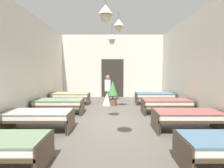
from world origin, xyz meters
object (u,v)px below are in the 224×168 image
(bed_left_row_3, at_px, (70,96))
(nurse_near_aisle, at_px, (107,94))
(bed_left_row_1, at_px, (38,116))
(bed_right_row_3, at_px, (154,95))
(bed_right_row_1, at_px, (187,116))
(bed_left_row_2, at_px, (58,103))
(bed_right_row_2, at_px, (166,103))
(potted_plant, at_px, (112,91))

(bed_left_row_3, relative_size, nurse_near_aisle, 1.28)
(bed_left_row_1, height_order, bed_right_row_3, same)
(bed_left_row_1, distance_m, bed_right_row_1, 4.25)
(bed_left_row_2, xyz_separation_m, bed_right_row_2, (4.25, 0.00, 0.00))
(bed_right_row_1, bearing_deg, bed_right_row_3, 90.00)
(bed_right_row_1, distance_m, bed_right_row_3, 3.80)
(bed_right_row_1, bearing_deg, bed_left_row_1, 180.00)
(potted_plant, bearing_deg, bed_right_row_1, -58.87)
(bed_right_row_1, xyz_separation_m, bed_left_row_3, (-4.25, 3.80, 0.00))
(bed_right_row_2, xyz_separation_m, bed_right_row_3, (0.00, 1.90, 0.00))
(bed_right_row_1, height_order, bed_right_row_2, same)
(bed_right_row_3, xyz_separation_m, nurse_near_aisle, (-2.36, -0.22, 0.09))
(bed_right_row_1, height_order, potted_plant, potted_plant)
(nurse_near_aisle, bearing_deg, bed_right_row_2, 26.97)
(bed_right_row_3, bearing_deg, potted_plant, -172.14)
(bed_right_row_1, height_order, nurse_near_aisle, nurse_near_aisle)
(bed_left_row_1, relative_size, bed_left_row_3, 1.00)
(bed_left_row_2, bearing_deg, bed_right_row_2, 0.00)
(bed_right_row_3, bearing_deg, bed_right_row_1, -90.00)
(bed_right_row_3, distance_m, nurse_near_aisle, 2.38)
(bed_right_row_1, height_order, bed_left_row_2, same)
(bed_left_row_2, relative_size, bed_left_row_3, 1.00)
(potted_plant, bearing_deg, bed_left_row_1, -121.27)
(bed_left_row_2, relative_size, potted_plant, 1.58)
(bed_right_row_1, xyz_separation_m, bed_left_row_2, (-4.25, 1.90, 0.00))
(bed_left_row_1, xyz_separation_m, bed_left_row_3, (0.00, 3.80, 0.00))
(nurse_near_aisle, xyz_separation_m, potted_plant, (0.25, -0.07, 0.17))
(nurse_near_aisle, bearing_deg, bed_left_row_1, -55.35)
(potted_plant, bearing_deg, bed_left_row_3, 172.18)
(bed_left_row_2, bearing_deg, bed_left_row_3, 90.00)
(nurse_near_aisle, bearing_deg, bed_left_row_2, -75.85)
(bed_right_row_2, height_order, bed_right_row_3, same)
(bed_left_row_1, height_order, nurse_near_aisle, nurse_near_aisle)
(bed_left_row_2, distance_m, bed_right_row_3, 4.65)
(bed_left_row_2, bearing_deg, bed_left_row_1, -90.00)
(bed_right_row_1, distance_m, bed_left_row_3, 5.70)
(bed_left_row_1, distance_m, potted_plant, 4.11)
(bed_right_row_1, xyz_separation_m, nurse_near_aisle, (-2.36, 3.58, 0.09))
(bed_right_row_3, bearing_deg, nurse_near_aisle, -174.73)
(potted_plant, bearing_deg, bed_right_row_2, -37.20)
(bed_right_row_1, distance_m, bed_left_row_2, 4.65)
(bed_left_row_2, distance_m, bed_right_row_2, 4.25)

